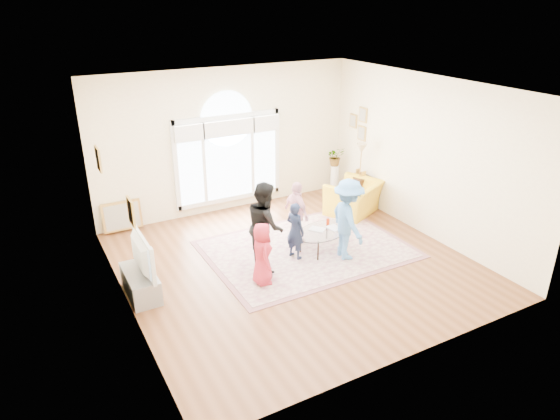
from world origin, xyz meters
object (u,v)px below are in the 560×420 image
coffee_table (323,231)px  armchair (354,198)px  area_rug (307,249)px  tv_console (141,283)px  television (137,255)px

coffee_table → armchair: 1.98m
area_rug → tv_console: bearing=-179.1°
tv_console → television: (0.01, -0.00, 0.53)m
area_rug → armchair: (1.85, 1.00, 0.36)m
area_rug → television: 3.30m
armchair → area_rug: bearing=2.4°
coffee_table → television: bearing=161.8°
tv_console → television: size_ratio=0.89×
television → armchair: television is taller
area_rug → television: bearing=-179.1°
area_rug → coffee_table: 0.50m
tv_console → coffee_table: bearing=-1.8°
area_rug → television: size_ratio=3.21×
tv_console → armchair: 5.19m
coffee_table → armchair: bearing=19.9°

